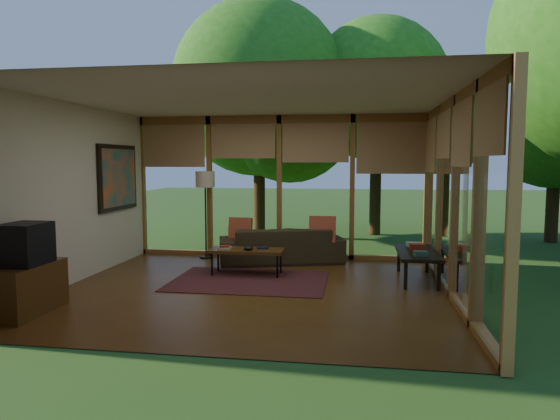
% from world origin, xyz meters
% --- Properties ---
extents(floor, '(5.50, 5.50, 0.00)m').
position_xyz_m(floor, '(0.00, 0.00, 0.00)').
color(floor, brown).
rests_on(floor, ground).
extents(ceiling, '(5.50, 5.50, 0.00)m').
position_xyz_m(ceiling, '(0.00, 0.00, 2.70)').
color(ceiling, white).
rests_on(ceiling, ground).
extents(wall_left, '(0.04, 5.00, 2.70)m').
position_xyz_m(wall_left, '(-2.75, 0.00, 1.35)').
color(wall_left, silver).
rests_on(wall_left, ground).
extents(wall_front, '(5.50, 0.04, 2.70)m').
position_xyz_m(wall_front, '(0.00, -2.50, 1.35)').
color(wall_front, silver).
rests_on(wall_front, ground).
extents(window_wall_back, '(5.50, 0.12, 2.70)m').
position_xyz_m(window_wall_back, '(0.00, 2.50, 1.35)').
color(window_wall_back, '#A36B32').
rests_on(window_wall_back, ground).
extents(window_wall_right, '(0.12, 5.00, 2.70)m').
position_xyz_m(window_wall_right, '(2.75, 0.00, 1.35)').
color(window_wall_right, '#A36B32').
rests_on(window_wall_right, ground).
extents(tree_nw, '(4.25, 4.25, 5.73)m').
position_xyz_m(tree_nw, '(-0.91, 5.23, 3.60)').
color(tree_nw, '#392814').
rests_on(tree_nw, ground).
extents(tree_ne, '(3.53, 3.53, 5.38)m').
position_xyz_m(tree_ne, '(1.92, 5.96, 3.60)').
color(tree_ne, '#392814').
rests_on(tree_ne, ground).
extents(tree_far, '(3.18, 3.18, 4.40)m').
position_xyz_m(tree_far, '(5.89, 5.30, 2.80)').
color(tree_far, '#392814').
rests_on(tree_far, ground).
extents(rug, '(2.36, 1.67, 0.01)m').
position_xyz_m(rug, '(-0.15, 0.48, 0.01)').
color(rug, maroon).
rests_on(rug, floor).
extents(sofa, '(2.37, 1.47, 0.65)m').
position_xyz_m(sofa, '(0.11, 2.00, 0.32)').
color(sofa, '#372F1B').
rests_on(sofa, floor).
extents(pillow_left, '(0.42, 0.22, 0.44)m').
position_xyz_m(pillow_left, '(-0.64, 1.95, 0.59)').
color(pillow_left, maroon).
rests_on(pillow_left, sofa).
extents(pillow_right, '(0.47, 0.25, 0.49)m').
position_xyz_m(pillow_right, '(0.86, 1.95, 0.61)').
color(pillow_right, maroon).
rests_on(pillow_right, sofa).
extents(ct_book_lower, '(0.21, 0.16, 0.03)m').
position_xyz_m(ct_book_lower, '(-0.63, 0.84, 0.44)').
color(ct_book_lower, '#B5B0A4').
rests_on(ct_book_lower, coffee_table).
extents(ct_book_upper, '(0.19, 0.15, 0.03)m').
position_xyz_m(ct_book_upper, '(-0.63, 0.84, 0.47)').
color(ct_book_upper, maroon).
rests_on(ct_book_upper, coffee_table).
extents(ct_book_side, '(0.19, 0.15, 0.03)m').
position_xyz_m(ct_book_side, '(-0.03, 0.97, 0.44)').
color(ct_book_side, black).
rests_on(ct_book_side, coffee_table).
extents(ct_bowl, '(0.16, 0.16, 0.07)m').
position_xyz_m(ct_bowl, '(-0.23, 0.79, 0.46)').
color(ct_bowl, black).
rests_on(ct_bowl, coffee_table).
extents(media_cabinet, '(0.50, 1.00, 0.60)m').
position_xyz_m(media_cabinet, '(-2.47, -1.52, 0.30)').
color(media_cabinet, '#573817').
rests_on(media_cabinet, floor).
extents(television, '(0.45, 0.55, 0.50)m').
position_xyz_m(television, '(-2.45, -1.52, 0.85)').
color(television, black).
rests_on(television, media_cabinet).
extents(console_book_a, '(0.22, 0.18, 0.07)m').
position_xyz_m(console_book_a, '(2.40, 0.54, 0.49)').
color(console_book_a, '#32574D').
rests_on(console_book_a, side_console).
extents(console_book_b, '(0.23, 0.17, 0.10)m').
position_xyz_m(console_book_b, '(2.40, 0.99, 0.51)').
color(console_book_b, maroon).
rests_on(console_book_b, side_console).
extents(console_book_c, '(0.26, 0.20, 0.07)m').
position_xyz_m(console_book_c, '(2.40, 1.39, 0.49)').
color(console_book_c, '#B5B0A4').
rests_on(console_book_c, side_console).
extents(floor_lamp, '(0.36, 0.36, 1.65)m').
position_xyz_m(floor_lamp, '(-1.37, 2.21, 1.41)').
color(floor_lamp, black).
rests_on(floor_lamp, floor).
extents(coffee_table, '(1.20, 0.50, 0.43)m').
position_xyz_m(coffee_table, '(-0.28, 0.89, 0.39)').
color(coffee_table, '#573817').
rests_on(coffee_table, floor).
extents(side_console, '(0.60, 1.40, 0.46)m').
position_xyz_m(side_console, '(2.40, 0.94, 0.41)').
color(side_console, black).
rests_on(side_console, floor).
extents(wall_painting, '(0.06, 1.35, 1.15)m').
position_xyz_m(wall_painting, '(-2.71, 1.40, 1.55)').
color(wall_painting, black).
rests_on(wall_painting, wall_left).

